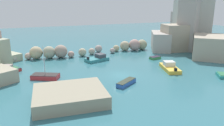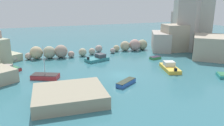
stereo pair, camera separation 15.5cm
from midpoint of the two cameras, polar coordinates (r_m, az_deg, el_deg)
cove_water at (r=35.23m, az=2.40°, el=-3.19°), size 160.00×160.00×0.00m
cliff_headland_right at (r=57.02m, az=19.94°, el=7.74°), size 23.25×22.39×13.30m
rock_breakwater at (r=49.24m, az=-6.09°, el=3.59°), size 33.73×4.05×2.75m
stone_dock at (r=26.43m, az=-11.14°, el=-8.34°), size 8.86×7.70×1.47m
moored_boat_0 at (r=39.12m, az=14.75°, el=-1.06°), size 3.69×5.84×1.40m
moored_boat_1 at (r=41.51m, az=-24.67°, el=-1.31°), size 2.94×3.75×0.56m
moored_boat_2 at (r=43.89m, az=-3.88°, el=1.21°), size 5.04×3.60×1.33m
moored_boat_3 at (r=38.40m, az=26.81°, el=-2.89°), size 2.50×2.82×0.56m
moored_boat_4 at (r=35.08m, az=-17.16°, el=-3.34°), size 4.48×3.55×5.07m
moored_boat_5 at (r=46.02m, az=11.11°, el=1.36°), size 2.39×1.53×0.53m
moored_boat_6 at (r=31.15m, az=3.61°, el=-5.15°), size 3.69×2.90×0.64m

